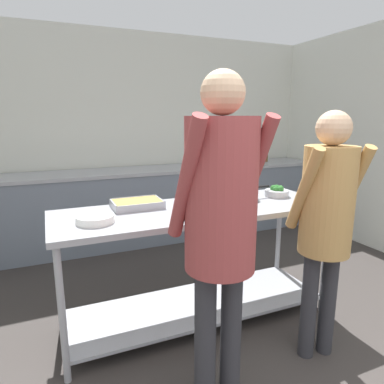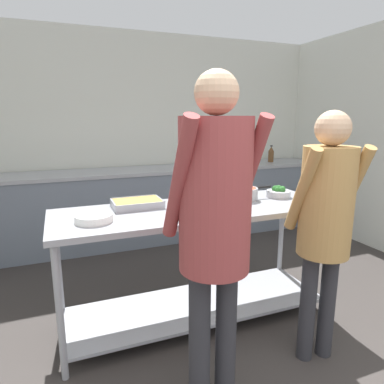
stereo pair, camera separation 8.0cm
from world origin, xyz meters
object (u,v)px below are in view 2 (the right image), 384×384
serving_tray_vegetables (137,204)px  guest_serving_right (326,212)px  sauce_pan (243,193)px  plate_stack (94,218)px  broccoli_bowl (278,192)px  serving_tray_roast (209,211)px  water_bottle (271,154)px  guest_serving_left (215,213)px

serving_tray_vegetables → guest_serving_right: 1.32m
serving_tray_vegetables → sauce_pan: bearing=-5.6°
plate_stack → sauce_pan: bearing=8.5°
sauce_pan → broccoli_bowl: (0.32, -0.03, -0.01)m
serving_tray_roast → sauce_pan: sauce_pan is taller
serving_tray_vegetables → plate_stack: bearing=-142.2°
plate_stack → broccoli_bowl: 1.54m
sauce_pan → water_bottle: size_ratio=1.56×
serving_tray_roast → serving_tray_vegetables: bearing=138.7°
guest_serving_right → water_bottle: 2.96m
serving_tray_roast → guest_serving_left: guest_serving_left is taller
serving_tray_roast → sauce_pan: bearing=33.8°
serving_tray_roast → water_bottle: (1.94, 2.12, 0.10)m
guest_serving_left → guest_serving_right: (0.81, 0.12, -0.11)m
serving_tray_vegetables → sauce_pan: 0.87m
serving_tray_vegetables → water_bottle: 2.94m
plate_stack → serving_tray_vegetables: 0.43m
serving_tray_vegetables → guest_serving_left: size_ratio=0.20×
plate_stack → water_bottle: (2.70, 2.01, 0.11)m
serving_tray_roast → sauce_pan: size_ratio=1.11×
sauce_pan → plate_stack: bearing=-171.5°
serving_tray_roast → water_bottle: size_ratio=1.74×
serving_tray_roast → guest_serving_left: 0.69m
serving_tray_vegetables → broccoli_bowl: broccoli_bowl is taller
water_bottle → broccoli_bowl: bearing=-122.4°
guest_serving_right → plate_stack: bearing=155.2°
serving_tray_roast → broccoli_bowl: 0.80m
broccoli_bowl → water_bottle: water_bottle is taller
broccoli_bowl → guest_serving_left: bearing=-138.8°
serving_tray_vegetables → guest_serving_right: size_ratio=0.23×
serving_tray_vegetables → broccoli_bowl: (1.19, -0.11, 0.01)m
sauce_pan → guest_serving_right: (0.12, -0.80, 0.04)m
serving_tray_vegetables → broccoli_bowl: bearing=-5.4°
plate_stack → broccoli_bowl: (1.53, 0.15, 0.02)m
guest_serving_left → water_bottle: (2.19, 2.74, -0.07)m
plate_stack → sauce_pan: 1.22m
broccoli_bowl → guest_serving_right: (-0.20, -0.77, 0.05)m
plate_stack → water_bottle: water_bottle is taller
plate_stack → guest_serving_right: size_ratio=0.15×
plate_stack → guest_serving_right: guest_serving_right is taller
serving_tray_roast → guest_serving_left: bearing=-112.1°
plate_stack → serving_tray_vegetables: size_ratio=0.68×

